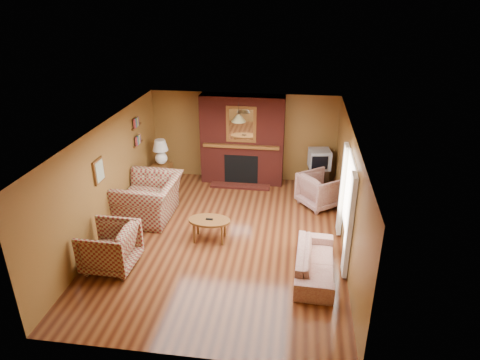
# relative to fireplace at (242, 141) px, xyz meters

# --- Properties ---
(floor) EXTENTS (6.50, 6.50, 0.00)m
(floor) POSITION_rel_fireplace_xyz_m (0.00, -2.98, -1.18)
(floor) COLOR #431C0E
(floor) RESTS_ON ground
(ceiling) EXTENTS (6.50, 6.50, 0.00)m
(ceiling) POSITION_rel_fireplace_xyz_m (0.00, -2.98, 1.22)
(ceiling) COLOR silver
(ceiling) RESTS_ON wall_back
(wall_back) EXTENTS (6.50, 0.00, 6.50)m
(wall_back) POSITION_rel_fireplace_xyz_m (0.00, 0.27, 0.02)
(wall_back) COLOR brown
(wall_back) RESTS_ON floor
(wall_front) EXTENTS (6.50, 0.00, 6.50)m
(wall_front) POSITION_rel_fireplace_xyz_m (0.00, -6.23, 0.02)
(wall_front) COLOR brown
(wall_front) RESTS_ON floor
(wall_left) EXTENTS (0.00, 6.50, 6.50)m
(wall_left) POSITION_rel_fireplace_xyz_m (-2.50, -2.98, 0.02)
(wall_left) COLOR brown
(wall_left) RESTS_ON floor
(wall_right) EXTENTS (0.00, 6.50, 6.50)m
(wall_right) POSITION_rel_fireplace_xyz_m (2.50, -2.98, 0.02)
(wall_right) COLOR brown
(wall_right) RESTS_ON floor
(fireplace) EXTENTS (2.20, 0.82, 2.40)m
(fireplace) POSITION_rel_fireplace_xyz_m (0.00, 0.00, 0.00)
(fireplace) COLOR #571913
(fireplace) RESTS_ON floor
(window_right) EXTENTS (0.10, 1.85, 2.00)m
(window_right) POSITION_rel_fireplace_xyz_m (2.45, -3.18, -0.06)
(window_right) COLOR beige
(window_right) RESTS_ON wall_right
(bookshelf) EXTENTS (0.09, 0.55, 0.71)m
(bookshelf) POSITION_rel_fireplace_xyz_m (-2.44, -1.08, 0.48)
(bookshelf) COLOR brown
(bookshelf) RESTS_ON wall_left
(botanical_print) EXTENTS (0.05, 0.40, 0.50)m
(botanical_print) POSITION_rel_fireplace_xyz_m (-2.47, -3.28, 0.37)
(botanical_print) COLOR brown
(botanical_print) RESTS_ON wall_left
(pendant_light) EXTENTS (0.36, 0.36, 0.48)m
(pendant_light) POSITION_rel_fireplace_xyz_m (0.00, -0.68, 0.82)
(pendant_light) COLOR black
(pendant_light) RESTS_ON ceiling
(plaid_loveseat) EXTENTS (1.32, 1.50, 0.96)m
(plaid_loveseat) POSITION_rel_fireplace_xyz_m (-1.85, -2.30, -0.70)
(plaid_loveseat) COLOR maroon
(plaid_loveseat) RESTS_ON floor
(plaid_armchair) EXTENTS (0.99, 0.96, 0.87)m
(plaid_armchair) POSITION_rel_fireplace_xyz_m (-1.95, -4.28, -0.74)
(plaid_armchair) COLOR maroon
(plaid_armchair) RESTS_ON floor
(floral_sofa) EXTENTS (0.76, 1.79, 0.52)m
(floral_sofa) POSITION_rel_fireplace_xyz_m (1.90, -3.97, -0.92)
(floral_sofa) COLOR tan
(floral_sofa) RESTS_ON floor
(floral_armchair) EXTENTS (1.25, 1.25, 0.82)m
(floral_armchair) POSITION_rel_fireplace_xyz_m (2.07, -1.15, -0.77)
(floral_armchair) COLOR tan
(floral_armchair) RESTS_ON floor
(coffee_table) EXTENTS (0.89, 0.55, 0.50)m
(coffee_table) POSITION_rel_fireplace_xyz_m (-0.28, -3.07, -0.76)
(coffee_table) COLOR brown
(coffee_table) RESTS_ON floor
(side_table) EXTENTS (0.49, 0.49, 0.61)m
(side_table) POSITION_rel_fireplace_xyz_m (-2.10, -0.53, -0.88)
(side_table) COLOR brown
(side_table) RESTS_ON floor
(table_lamp) EXTENTS (0.41, 0.41, 0.68)m
(table_lamp) POSITION_rel_fireplace_xyz_m (-2.10, -0.53, -0.20)
(table_lamp) COLOR white
(table_lamp) RESTS_ON side_table
(tv_stand) EXTENTS (0.57, 0.52, 0.60)m
(tv_stand) POSITION_rel_fireplace_xyz_m (2.05, -0.18, -0.88)
(tv_stand) COLOR black
(tv_stand) RESTS_ON floor
(crt_tv) EXTENTS (0.61, 0.60, 0.49)m
(crt_tv) POSITION_rel_fireplace_xyz_m (2.05, -0.19, -0.34)
(crt_tv) COLOR #9C9EA3
(crt_tv) RESTS_ON tv_stand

